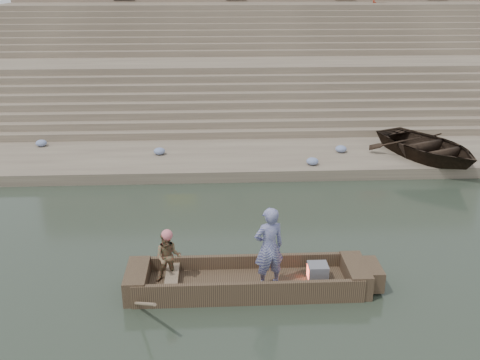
{
  "coord_description": "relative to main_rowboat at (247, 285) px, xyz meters",
  "views": [
    {
      "loc": [
        -3.51,
        -11.6,
        6.96
      ],
      "look_at": [
        -2.81,
        2.67,
        1.4
      ],
      "focal_mm": 40.08,
      "sensor_mm": 36.0,
      "label": 1
    }
  ],
  "objects": [
    {
      "name": "beached_rowboat",
      "position": [
        7.3,
        8.04,
        0.75
      ],
      "size": [
        4.72,
        5.35,
        0.92
      ],
      "primitive_type": "imported",
      "rotation": [
        0.0,
        0.0,
        0.43
      ],
      "color": "#2D2116",
      "rests_on": "lower_landing"
    },
    {
      "name": "upper_landing",
      "position": [
        2.81,
        23.33,
        2.49
      ],
      "size": [
        32.0,
        3.0,
        5.2
      ],
      "primitive_type": "cube",
      "color": "gray",
      "rests_on": "ground"
    },
    {
      "name": "cloth_bundles",
      "position": [
        -0.87,
        8.88,
        0.42
      ],
      "size": [
        12.35,
        3.19,
        0.26
      ],
      "color": "#3F5999",
      "rests_on": "lower_landing"
    },
    {
      "name": "ghat_steps",
      "position": [
        2.81,
        18.02,
        1.69
      ],
      "size": [
        32.0,
        11.0,
        5.2
      ],
      "color": "gray",
      "rests_on": "ground"
    },
    {
      "name": "rowing_man",
      "position": [
        -1.82,
        0.11,
        0.74
      ],
      "size": [
        0.63,
        0.5,
        1.26
      ],
      "primitive_type": "imported",
      "rotation": [
        0.0,
        0.0,
        -0.04
      ],
      "color": "#2B814A",
      "rests_on": "main_rowboat"
    },
    {
      "name": "rowboat_trim",
      "position": [
        0.21,
        -0.01,
        0.2
      ],
      "size": [
        6.04,
        2.63,
        1.93
      ],
      "color": "brown",
      "rests_on": "ground"
    },
    {
      "name": "standing_man",
      "position": [
        0.47,
        -0.16,
        1.08
      ],
      "size": [
        0.81,
        0.65,
        1.94
      ],
      "primitive_type": "imported",
      "rotation": [
        0.0,
        0.0,
        3.44
      ],
      "color": "navy",
      "rests_on": "main_rowboat"
    },
    {
      "name": "ground",
      "position": [
        2.81,
        0.83,
        -0.11
      ],
      "size": [
        120.0,
        120.0,
        0.0
      ],
      "primitive_type": "plane",
      "color": "#283326",
      "rests_on": "ground"
    },
    {
      "name": "lower_landing",
      "position": [
        2.81,
        8.83,
        0.09
      ],
      "size": [
        32.0,
        4.0,
        0.4
      ],
      "primitive_type": "cube",
      "color": "gray",
      "rests_on": "ground"
    },
    {
      "name": "mid_landing",
      "position": [
        2.81,
        16.33,
        1.29
      ],
      "size": [
        32.0,
        3.0,
        2.8
      ],
      "primitive_type": "cube",
      "color": "gray",
      "rests_on": "ground"
    },
    {
      "name": "television",
      "position": [
        1.63,
        -0.0,
        0.31
      ],
      "size": [
        0.46,
        0.42,
        0.4
      ],
      "color": "slate",
      "rests_on": "main_rowboat"
    },
    {
      "name": "main_rowboat",
      "position": [
        0.0,
        0.0,
        0.0
      ],
      "size": [
        5.0,
        1.3,
        0.22
      ],
      "primitive_type": "cube",
      "color": "brown",
      "rests_on": "ground"
    }
  ]
}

